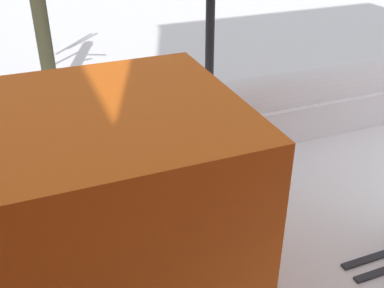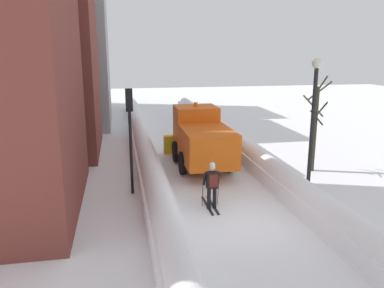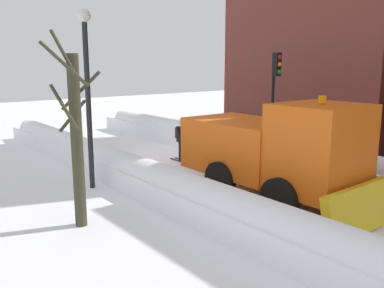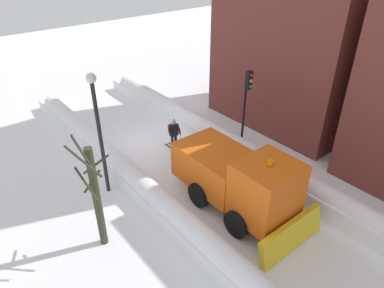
% 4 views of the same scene
% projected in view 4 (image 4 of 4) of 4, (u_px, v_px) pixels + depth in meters
% --- Properties ---
extents(ground_plane, '(80.00, 80.00, 0.00)m').
position_uv_depth(ground_plane, '(298.00, 251.00, 12.61)').
color(ground_plane, white).
extents(snowbank_left, '(1.10, 36.00, 1.19)m').
position_uv_depth(snowbank_left, '(342.00, 208.00, 13.78)').
color(snowbank_left, white).
rests_on(snowbank_left, ground).
extents(snowbank_right, '(1.10, 36.00, 1.09)m').
position_uv_depth(snowbank_right, '(248.00, 282.00, 10.91)').
color(snowbank_right, white).
rests_on(snowbank_right, ground).
extents(plow_truck, '(3.20, 5.98, 3.12)m').
position_uv_depth(plow_truck, '(239.00, 179.00, 13.87)').
color(plow_truck, orange).
rests_on(plow_truck, ground).
extents(skier, '(0.62, 1.80, 1.81)m').
position_uv_depth(skier, '(174.00, 132.00, 18.14)').
color(skier, black).
rests_on(skier, ground).
extents(traffic_light_pole, '(0.28, 0.42, 4.32)m').
position_uv_depth(traffic_light_pole, '(247.00, 96.00, 17.10)').
color(traffic_light_pole, black).
rests_on(traffic_light_pole, ground).
extents(street_lamp, '(0.40, 0.40, 5.48)m').
position_uv_depth(street_lamp, '(98.00, 122.00, 13.84)').
color(street_lamp, black).
rests_on(street_lamp, ground).
extents(bare_tree_near, '(1.30, 1.46, 4.66)m').
position_uv_depth(bare_tree_near, '(96.00, 196.00, 11.84)').
color(bare_tree_near, '#383825').
rests_on(bare_tree_near, ground).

